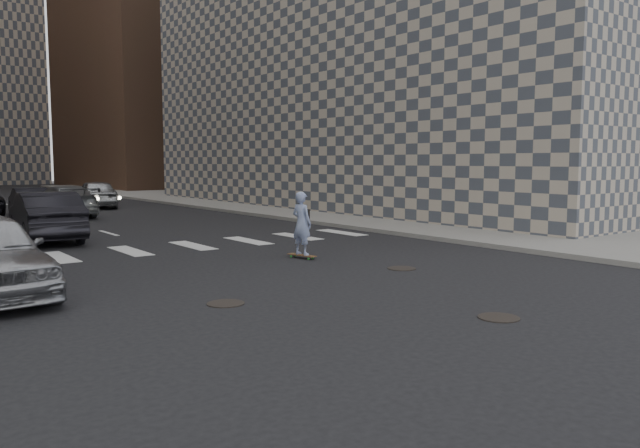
# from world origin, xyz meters

# --- Properties ---
(ground) EXTENTS (160.00, 160.00, 0.00)m
(ground) POSITION_xyz_m (0.00, 0.00, 0.00)
(ground) COLOR black
(ground) RESTS_ON ground
(sidewalk_right) EXTENTS (13.00, 80.00, 0.15)m
(sidewalk_right) POSITION_xyz_m (14.50, 20.00, 0.07)
(sidewalk_right) COLOR gray
(sidewalk_right) RESTS_ON ground
(building_right) EXTENTS (15.00, 33.00, 22.00)m
(building_right) POSITION_xyz_m (18.49, 18.49, 10.98)
(building_right) COLOR #ADA08E
(building_right) RESTS_ON ground
(tower_right) EXTENTS (18.00, 24.00, 36.00)m
(tower_right) POSITION_xyz_m (20.00, 55.00, 18.00)
(tower_right) COLOR brown
(tower_right) RESTS_ON ground
(manhole_a) EXTENTS (0.70, 0.70, 0.02)m
(manhole_a) POSITION_xyz_m (1.20, -2.50, 0.01)
(manhole_a) COLOR black
(manhole_a) RESTS_ON ground
(manhole_b) EXTENTS (0.70, 0.70, 0.02)m
(manhole_b) POSITION_xyz_m (-2.00, 1.20, 0.01)
(manhole_b) COLOR black
(manhole_b) RESTS_ON ground
(manhole_c) EXTENTS (0.70, 0.70, 0.02)m
(manhole_c) POSITION_xyz_m (3.30, 2.00, 0.01)
(manhole_c) COLOR black
(manhole_c) RESTS_ON ground
(skateboarder) EXTENTS (0.53, 0.94, 1.82)m
(skateboarder) POSITION_xyz_m (2.29, 4.86, 0.96)
(skateboarder) COLOR brown
(skateboarder) RESTS_ON ground
(traffic_car_a) EXTENTS (2.07, 5.09, 1.64)m
(traffic_car_a) POSITION_xyz_m (-2.38, 13.00, 0.82)
(traffic_car_a) COLOR black
(traffic_car_a) RESTS_ON ground
(traffic_car_b) EXTENTS (2.27, 5.21, 1.49)m
(traffic_car_b) POSITION_xyz_m (0.50, 22.00, 0.75)
(traffic_car_b) COLOR slate
(traffic_car_b) RESTS_ON ground
(traffic_car_d) EXTENTS (2.52, 4.91, 1.60)m
(traffic_car_d) POSITION_xyz_m (3.60, 27.17, 0.80)
(traffic_car_d) COLOR #A4A7AB
(traffic_car_d) RESTS_ON ground
(traffic_car_e) EXTENTS (1.75, 4.27, 1.38)m
(traffic_car_e) POSITION_xyz_m (-0.61, 24.00, 0.69)
(traffic_car_e) COLOR black
(traffic_car_e) RESTS_ON ground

